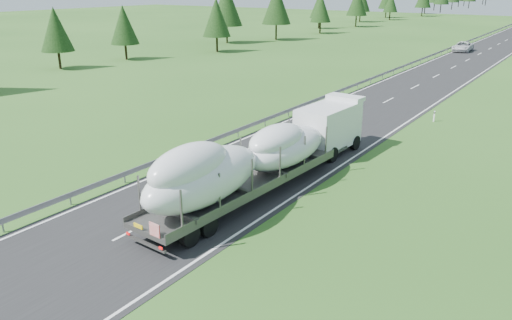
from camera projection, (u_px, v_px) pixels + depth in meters
The scene contains 5 objects.
ground at pixel (136, 229), 25.57m from camera, with size 400.00×400.00×0.00m, color #29531B.
road_surface at pixel (500, 44), 103.16m from camera, with size 10.00×400.00×0.02m, color black.
guardrail at pixel (473, 39), 105.74m from camera, with size 0.10×400.00×0.76m.
boat_truck at pixel (263, 154), 29.56m from camera, with size 3.73×21.16×4.53m.
distant_van at pixel (463, 47), 91.25m from camera, with size 2.90×6.28×1.75m, color silver.
Camera 1 is at (18.07, -15.35, 11.95)m, focal length 35.00 mm.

